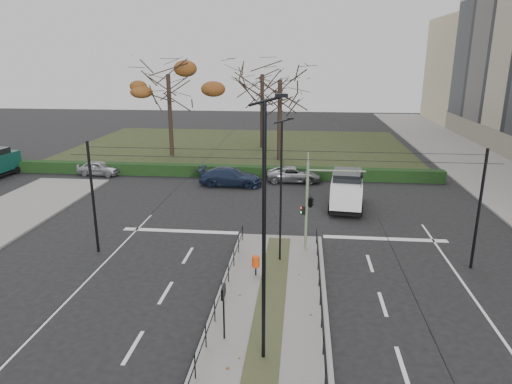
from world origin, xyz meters
The scene contains 19 objects.
ground centered at (0.00, 0.00, 0.00)m, with size 140.00×140.00×0.00m, color black.
median_island centered at (0.00, -2.50, 0.07)m, with size 4.40×15.00×0.14m, color slate.
sidewalk_east centered at (18.00, 22.00, 0.07)m, with size 8.00×90.00×0.14m, color slate.
park centered at (-6.00, 32.00, 0.05)m, with size 38.00×26.00×0.10m, color black.
hedge centered at (-6.00, 18.60, 0.50)m, with size 38.00×1.00×1.00m, color black.
median_railing centered at (0.00, -2.60, 0.98)m, with size 4.14×13.24×0.92m.
catenary centered at (0.00, 1.62, 3.42)m, with size 20.00×34.00×6.00m.
traffic_light centered at (1.72, 3.15, 2.88)m, with size 3.20×1.83×4.71m.
litter_bin centered at (-0.88, -0.17, 0.82)m, with size 0.37×0.37×0.94m.
info_panel centered at (-1.51, -5.31, 1.78)m, with size 0.12×0.55×2.09m.
streetlamp_median_near centered at (0.03, -6.24, 4.64)m, with size 0.74×0.15×8.85m.
streetlamp_median_far centered at (0.17, 1.65, 3.79)m, with size 0.60×0.12×7.19m.
parked_car_first centered at (-16.75, 18.00, 0.65)m, with size 1.52×3.79×1.29m, color #9A9DA1.
parked_car_third centered at (-4.61, 15.83, 0.74)m, with size 2.06×5.07×1.47m, color #1C2842.
parked_car_fourth centered at (0.47, 17.59, 0.62)m, with size 2.07×4.48×1.25m, color #9A9DA1.
white_van centered at (4.23, 11.00, 1.34)m, with size 2.63×5.11×2.58m.
rust_tree centered at (-12.57, 26.63, 8.41)m, with size 8.09×8.09×10.95m.
bare_tree_center centered at (-3.51, 32.06, 7.68)m, with size 7.44×7.44×10.87m.
bare_tree_near centered at (-1.20, 25.61, 7.38)m, with size 6.58×6.58×10.44m.
Camera 1 is at (1.14, -19.58, 9.97)m, focal length 32.00 mm.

